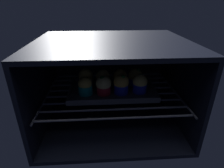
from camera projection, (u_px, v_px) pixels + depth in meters
The scene contains 11 objects.
oven_cavity at pixel (111, 81), 80.29cm from camera, with size 59.00×47.00×37.00cm.
oven_rack at pixel (112, 92), 77.90cm from camera, with size 54.80×42.00×0.80cm.
baking_tray at pixel (112, 90), 77.20cm from camera, with size 35.31×21.04×2.20cm.
muffin_row0_col0 at pixel (85, 86), 71.51cm from camera, with size 5.64×5.64×7.28cm.
muffin_row0_col1 at pixel (104, 85), 71.73cm from camera, with size 6.16×6.16×7.81cm.
muffin_row0_col2 at pixel (121, 84), 72.06cm from camera, with size 6.15×6.15×8.30cm.
muffin_row0_col3 at pixel (140, 84), 73.05cm from camera, with size 5.93×5.93×7.76cm.
muffin_row1_col0 at pixel (86, 78), 77.84cm from camera, with size 6.11×6.11×7.94cm.
muffin_row1_col1 at pixel (103, 78), 78.74cm from camera, with size 5.92×5.92×7.28cm.
muffin_row1_col2 at pixel (120, 78), 78.77cm from camera, with size 6.03×6.03×7.40cm.
muffin_row1_col3 at pixel (135, 77), 79.02cm from camera, with size 6.03×6.03×7.71cm.
Camera 1 is at (-4.51, -46.90, 49.83)cm, focal length 29.20 mm.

